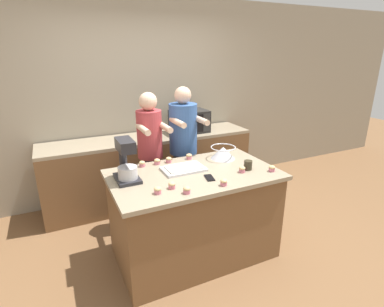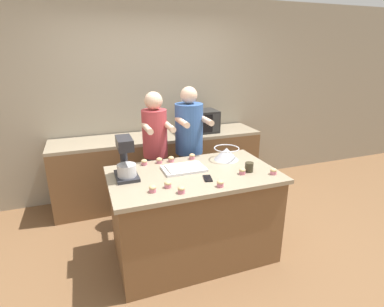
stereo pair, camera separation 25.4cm
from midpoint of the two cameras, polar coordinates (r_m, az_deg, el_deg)
name	(u,v)px [view 1 (the left image)]	position (r m, az deg, el deg)	size (l,w,h in m)	color
ground_plane	(194,252)	(3.31, -1.95, -18.35)	(16.00, 16.00, 0.00)	brown
back_wall	(141,100)	(4.29, -11.44, 9.86)	(10.00, 0.06, 2.70)	gray
island_counter	(194,214)	(3.05, -2.04, -11.55)	(1.59, 0.93, 0.90)	brown
back_counter	(152,168)	(4.20, -9.44, -2.87)	(2.80, 0.60, 0.92)	brown
person_left	(151,157)	(3.46, -9.95, -0.75)	(0.30, 0.48, 1.59)	#33384C
person_right	(183,152)	(3.58, -3.67, 0.26)	(0.34, 0.50, 1.63)	brown
stand_mixer	(126,163)	(2.72, -15.06, -1.71)	(0.20, 0.30, 0.38)	#232328
mixing_bowl	(223,152)	(3.21, 3.69, 0.21)	(0.27, 0.27, 0.13)	#BCBCC1
baking_tray	(184,168)	(2.91, -4.12, -2.91)	(0.41, 0.26, 0.04)	silver
microwave_oven	(189,121)	(4.20, -2.25, 6.14)	(0.50, 0.36, 0.30)	black
cell_phone	(209,178)	(2.73, 0.68, -4.68)	(0.10, 0.16, 0.01)	black
drinking_glass	(248,165)	(2.94, 8.20, -2.26)	(0.08, 0.08, 0.09)	#332D1E
cupcake_0	(272,168)	(2.94, 12.61, -2.81)	(0.06, 0.06, 0.06)	#D17084
cupcake_1	(242,169)	(2.87, 7.04, -3.05)	(0.06, 0.06, 0.06)	#D17084
cupcake_2	(172,185)	(2.54, -6.73, -6.07)	(0.06, 0.06, 0.06)	#D17084
cupcake_3	(187,190)	(2.45, -3.99, -7.00)	(0.06, 0.06, 0.06)	#D17084
cupcake_4	(157,161)	(3.09, -9.02, -1.54)	(0.06, 0.06, 0.06)	#D17084
cupcake_5	(142,164)	(3.05, -11.86, -1.96)	(0.06, 0.06, 0.06)	#D17084
cupcake_6	(189,156)	(3.20, -2.85, -0.57)	(0.06, 0.06, 0.06)	#D17084
cupcake_7	(158,190)	(2.47, -9.53, -6.96)	(0.06, 0.06, 0.06)	#D17084
cupcake_8	(224,182)	(2.58, 3.26, -5.54)	(0.06, 0.06, 0.06)	#D17084
cupcake_9	(169,160)	(3.12, -6.80, -1.22)	(0.06, 0.06, 0.06)	#D17084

